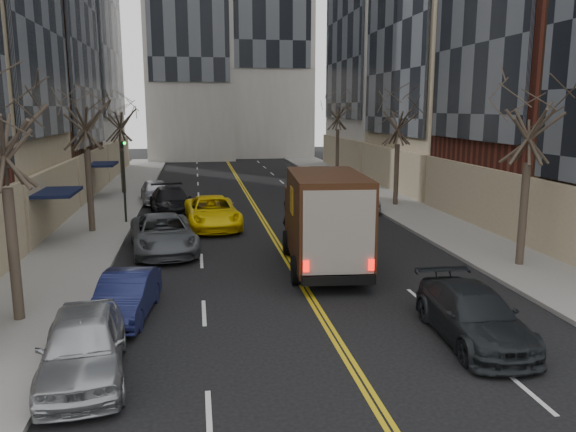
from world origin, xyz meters
name	(u,v)px	position (x,y,z in m)	size (l,w,h in m)	color
sidewalk_left	(109,208)	(-9.00, 27.00, 0.07)	(4.00, 66.00, 0.15)	slate
sidewalk_right	(388,200)	(9.00, 27.00, 0.07)	(4.00, 66.00, 0.15)	slate
tree_lf_mid	(83,99)	(-8.80, 20.00, 6.60)	(3.20, 3.20, 8.91)	#382D23
tree_lf_far	(119,110)	(-8.80, 33.00, 6.02)	(3.20, 3.20, 8.12)	#382D23
tree_rt_near	(532,100)	(8.80, 11.00, 6.45)	(3.20, 3.20, 8.71)	#382D23
tree_rt_mid	(399,108)	(8.80, 25.00, 6.17)	(3.20, 3.20, 8.32)	#382D23
tree_rt_far	(338,101)	(8.80, 40.00, 6.74)	(3.20, 3.20, 9.11)	#382D23
traffic_signal	(124,172)	(-7.39, 22.00, 2.82)	(0.29, 0.26, 4.70)	black
ups_truck	(325,221)	(1.20, 12.07, 1.91)	(3.27, 7.10, 3.78)	black
observer_sedan	(473,315)	(3.63, 4.79, 0.70)	(2.23, 4.95, 1.41)	black
taxi	(212,212)	(-2.85, 20.56, 0.80)	(2.65, 5.75, 1.60)	yellow
pedestrian	(287,216)	(0.83, 18.82, 0.80)	(0.58, 0.38, 1.59)	black
parked_lf_a	(83,346)	(-6.30, 4.22, 0.79)	(1.86, 4.62, 1.58)	#AAAEB2
parked_lf_b	(126,296)	(-5.79, 8.03, 0.67)	(1.41, 4.04, 1.33)	#13183E
parked_lf_c	(163,234)	(-5.10, 15.80, 0.79)	(2.62, 5.69, 1.58)	#505459
parked_lf_d	(171,202)	(-5.10, 24.29, 0.80)	(2.25, 5.54, 1.61)	black
parked_lf_e	(155,191)	(-6.30, 28.89, 0.76)	(1.80, 4.47, 1.52)	#B0B1B8
parked_rt_a	(361,199)	(6.30, 24.16, 0.68)	(1.44, 4.12, 1.36)	#4A4B51
parked_rt_b	(315,183)	(5.12, 32.16, 0.66)	(2.18, 4.73, 1.31)	#A0A2A7
parked_rt_c	(323,178)	(6.30, 34.61, 0.71)	(2.00, 4.91, 1.43)	black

